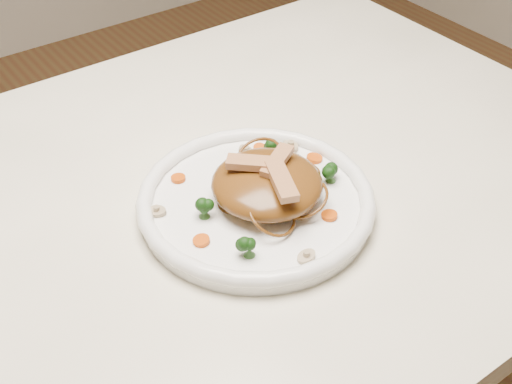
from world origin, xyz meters
TOP-DOWN VIEW (x-y plane):
  - table at (0.00, 0.00)m, footprint 1.20×0.80m
  - plate at (0.04, -0.07)m, footprint 0.38×0.38m
  - noodle_mound at (0.05, -0.07)m, footprint 0.18×0.18m
  - chicken_a at (0.07, -0.07)m, footprint 0.06×0.05m
  - chicken_b at (0.04, -0.06)m, footprint 0.06×0.06m
  - chicken_c at (0.05, -0.11)m, footprint 0.04×0.07m
  - broccoli_0 at (0.11, -0.00)m, footprint 0.03×0.03m
  - broccoli_1 at (-0.03, -0.05)m, footprint 0.03×0.03m
  - broccoli_2 at (-0.02, -0.14)m, footprint 0.03×0.03m
  - broccoli_3 at (0.14, -0.09)m, footprint 0.03×0.03m
  - carrot_0 at (0.11, 0.02)m, footprint 0.02×0.02m
  - carrot_1 at (-0.06, -0.09)m, footprint 0.02×0.02m
  - carrot_2 at (0.15, -0.04)m, footprint 0.02×0.02m
  - carrot_3 at (-0.02, 0.03)m, footprint 0.02×0.02m
  - carrot_4 at (0.09, -0.14)m, footprint 0.02×0.02m
  - mushroom_0 at (0.03, -0.18)m, footprint 0.03×0.03m
  - mushroom_1 at (0.14, -0.00)m, footprint 0.03×0.03m
  - mushroom_2 at (-0.07, -0.02)m, footprint 0.03×0.03m
  - mushroom_3 at (0.09, 0.02)m, footprint 0.03×0.03m

SIDE VIEW (x-z plane):
  - table at x=0.00m, z-range 0.28..1.03m
  - plate at x=0.04m, z-range 0.75..0.77m
  - carrot_0 at x=0.11m, z-range 0.77..0.77m
  - carrot_1 at x=-0.06m, z-range 0.77..0.77m
  - carrot_2 at x=0.15m, z-range 0.77..0.77m
  - carrot_3 at x=-0.02m, z-range 0.77..0.77m
  - carrot_4 at x=0.09m, z-range 0.77..0.77m
  - mushroom_0 at x=0.03m, z-range 0.77..0.77m
  - mushroom_1 at x=0.14m, z-range 0.77..0.77m
  - mushroom_2 at x=-0.07m, z-range 0.77..0.77m
  - mushroom_3 at x=0.09m, z-range 0.77..0.77m
  - broccoli_3 at x=0.14m, z-range 0.77..0.80m
  - broccoli_0 at x=0.11m, z-range 0.77..0.80m
  - broccoli_2 at x=-0.02m, z-range 0.77..0.80m
  - broccoli_1 at x=-0.03m, z-range 0.77..0.80m
  - noodle_mound at x=0.05m, z-range 0.77..0.81m
  - chicken_a at x=0.07m, z-range 0.81..0.82m
  - chicken_b at x=0.04m, z-range 0.81..0.82m
  - chicken_c at x=0.05m, z-range 0.81..0.82m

